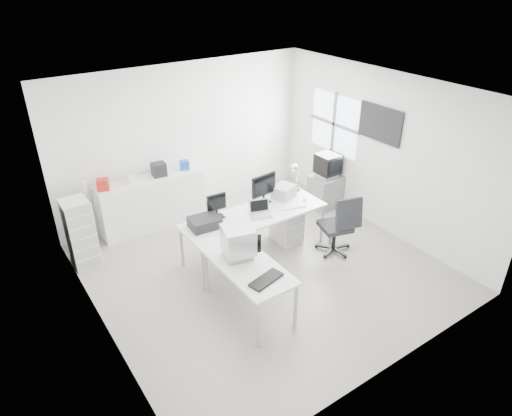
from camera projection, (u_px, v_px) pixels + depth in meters
floor at (263, 268)px, 7.28m from camera, size 5.00×5.00×0.01m
ceiling at (265, 93)px, 5.94m from camera, size 5.00×5.00×0.01m
back_wall at (186, 140)px, 8.42m from camera, size 5.00×0.02×2.80m
left_wall at (91, 242)px, 5.36m from camera, size 0.02×5.00×2.80m
right_wall at (382, 153)px, 7.85m from camera, size 0.02×5.00×2.80m
window at (334, 124)px, 8.61m from camera, size 0.02×1.20×1.10m
wall_picture at (380, 124)px, 7.67m from camera, size 0.04×0.90×0.60m
main_desk at (255, 234)px, 7.46m from camera, size 2.40×0.80×0.75m
side_desk at (249, 288)px, 6.24m from camera, size 0.70×1.40×0.75m
drawer_pedestal at (287, 224)px, 7.88m from camera, size 0.40×0.50×0.60m
inkjet_printer at (205, 222)px, 6.89m from camera, size 0.48×0.39×0.16m
lcd_monitor_small at (217, 206)px, 7.10m from camera, size 0.33×0.20×0.40m
lcd_monitor_large at (264, 189)px, 7.52m from camera, size 0.50×0.23×0.50m
laptop at (261, 210)px, 7.18m from camera, size 0.41×0.42×0.22m
white_keyboard at (293, 206)px, 7.49m from camera, size 0.49×0.25×0.02m
white_mouse at (305, 199)px, 7.67m from camera, size 0.07×0.07×0.07m
laser_printer at (284, 192)px, 7.76m from camera, size 0.44×0.41×0.21m
desk_lamp at (297, 178)px, 7.93m from camera, size 0.17×0.17×0.46m
crt_monitor at (238, 242)px, 6.13m from camera, size 0.49×0.49×0.47m
black_keyboard at (266, 280)px, 5.77m from camera, size 0.51×0.30×0.03m
office_chair at (335, 224)px, 7.46m from camera, size 0.75×0.75×1.06m
tv_cabinet at (326, 191)px, 8.96m from camera, size 0.59×0.48×0.64m
crt_tv at (328, 166)px, 8.70m from camera, size 0.50×0.48×0.45m
sideboard at (152, 202)px, 8.23m from camera, size 1.90×0.48×0.95m
clutter_box_a at (103, 185)px, 7.56m from camera, size 0.24×0.23×0.19m
clutter_box_b at (132, 179)px, 7.82m from camera, size 0.14×0.13×0.13m
clutter_box_c at (159, 169)px, 8.05m from camera, size 0.26×0.24×0.24m
clutter_box_d at (185, 165)px, 8.31m from camera, size 0.20×0.19×0.16m
clutter_bottle at (84, 187)px, 7.43m from camera, size 0.07×0.07×0.22m
filing_cabinet at (80, 233)px, 7.14m from camera, size 0.39×0.47×1.12m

